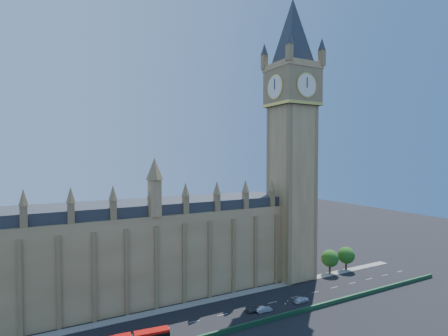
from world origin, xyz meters
name	(u,v)px	position (x,y,z in m)	size (l,w,h in m)	color
ground	(209,318)	(0.00, 0.00, 0.00)	(400.00, 400.00, 0.00)	black
palace_westminster	(93,256)	(-25.00, 22.00, 13.86)	(120.00, 20.00, 28.00)	olive
elizabeth_tower	(292,117)	(38.00, 13.99, 54.56)	(20.59, 20.59, 105.00)	olive
bridge_parapet	(225,331)	(0.00, -9.00, 0.60)	(160.00, 0.60, 1.20)	#1E4C2D
kerb_north	(194,304)	(0.00, 9.50, 0.08)	(160.00, 3.00, 0.16)	gray
tree_east_near	(330,258)	(52.22, 10.08, 5.64)	(6.00, 6.00, 8.50)	#382619
tree_east_far	(346,255)	(60.22, 10.08, 5.64)	(6.00, 6.00, 8.50)	#382619
car_grey	(255,309)	(12.47, -2.47, 0.80)	(1.89, 4.70, 1.60)	#474A4F
car_silver	(264,309)	(14.53, -3.83, 0.73)	(1.54, 4.41, 1.45)	#A7A9AF
car_white	(301,300)	(27.34, -3.77, 0.74)	(2.07, 5.10, 1.48)	silver
cone_a	(288,301)	(23.88, -1.91, 0.33)	(0.51, 0.51, 0.68)	black
cone_b	(285,304)	(22.20, -2.97, 0.35)	(0.58, 0.58, 0.70)	black
cone_c	(269,307)	(17.08, -2.41, 0.32)	(0.41, 0.41, 0.65)	black
cone_d	(298,302)	(26.16, -3.76, 0.35)	(0.53, 0.53, 0.70)	black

